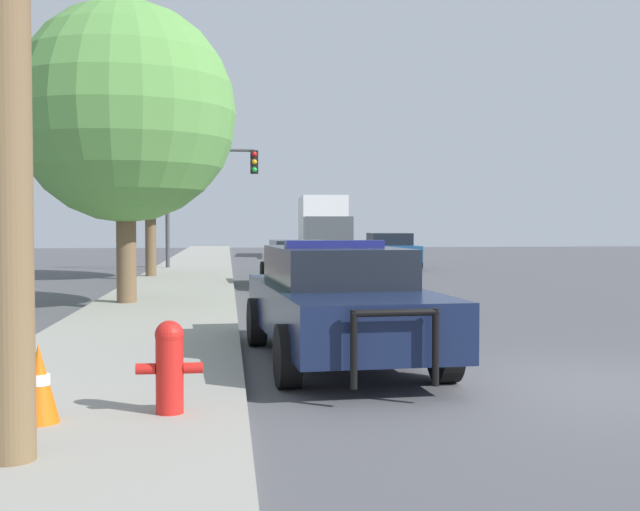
# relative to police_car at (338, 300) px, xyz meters

# --- Properties ---
(ground_plane) EXTENTS (110.00, 110.00, 0.00)m
(ground_plane) POSITION_rel_police_car_xyz_m (2.37, -1.95, -0.78)
(ground_plane) COLOR #4F4F54
(sidewalk_left) EXTENTS (3.00, 110.00, 0.13)m
(sidewalk_left) POSITION_rel_police_car_xyz_m (-2.73, -1.95, -0.71)
(sidewalk_left) COLOR #99968C
(sidewalk_left) RESTS_ON ground_plane
(police_car) EXTENTS (2.26, 5.24, 1.55)m
(police_car) POSITION_rel_police_car_xyz_m (0.00, 0.00, 0.00)
(police_car) COLOR #141E3D
(police_car) RESTS_ON ground_plane
(fire_hydrant) EXTENTS (0.57, 0.25, 0.80)m
(fire_hydrant) POSITION_rel_police_car_xyz_m (-1.90, -3.23, -0.22)
(fire_hydrant) COLOR red
(fire_hydrant) RESTS_ON sidewalk_left
(traffic_light) EXTENTS (3.56, 0.35, 4.67)m
(traffic_light) POSITION_rel_police_car_xyz_m (-2.22, 21.06, 2.66)
(traffic_light) COLOR #424247
(traffic_light) RESTS_ON sidewalk_left
(car_background_midblock) EXTENTS (2.08, 4.01, 1.32)m
(car_background_midblock) POSITION_rel_police_car_xyz_m (0.61, 12.62, -0.07)
(car_background_midblock) COLOR slate
(car_background_midblock) RESTS_ON ground_plane
(car_background_oncoming) EXTENTS (2.24, 4.60, 1.44)m
(car_background_oncoming) POSITION_rel_police_car_xyz_m (5.13, 21.64, -0.02)
(car_background_oncoming) COLOR navy
(car_background_oncoming) RESTS_ON ground_plane
(box_truck) EXTENTS (2.87, 8.03, 3.37)m
(box_truck) POSITION_rel_police_car_xyz_m (3.89, 34.06, 0.99)
(box_truck) COLOR #474C51
(box_truck) RESTS_ON ground_plane
(tree_sidewalk_near) EXTENTS (4.59, 4.59, 6.26)m
(tree_sidewalk_near) POSITION_rel_police_car_xyz_m (-3.51, 6.93, 3.30)
(tree_sidewalk_near) COLOR brown
(tree_sidewalk_near) RESTS_ON sidewalk_left
(tree_sidewalk_mid) EXTENTS (5.33, 5.33, 7.48)m
(tree_sidewalk_mid) POSITION_rel_police_car_xyz_m (-3.83, 15.81, 4.16)
(tree_sidewalk_mid) COLOR brown
(tree_sidewalk_mid) RESTS_ON sidewalk_left
(traffic_cone) EXTENTS (0.33, 0.33, 0.65)m
(traffic_cone) POSITION_rel_police_car_xyz_m (-2.94, -3.45, -0.32)
(traffic_cone) COLOR orange
(traffic_cone) RESTS_ON sidewalk_left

